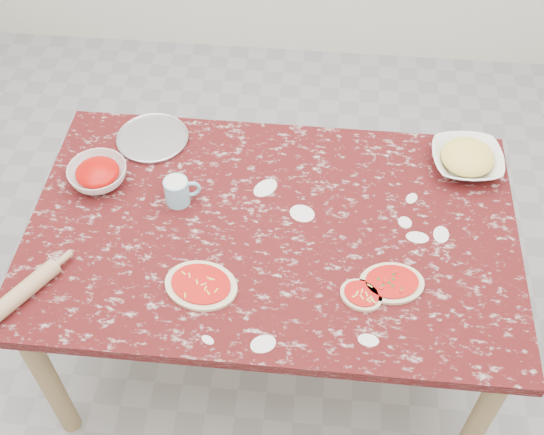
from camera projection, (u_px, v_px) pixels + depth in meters
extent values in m
plane|color=gray|center=(272.00, 342.00, 2.78)|extent=(4.00, 4.00, 0.00)
cube|color=#410E0F|center=(272.00, 231.00, 2.22)|extent=(1.60, 1.00, 0.04)
cube|color=olive|center=(272.00, 242.00, 2.27)|extent=(1.50, 0.90, 0.08)
cylinder|color=olive|center=(49.00, 380.00, 2.29)|extent=(0.07, 0.07, 0.71)
cylinder|color=olive|center=(479.00, 420.00, 2.20)|extent=(0.07, 0.07, 0.71)
cylinder|color=olive|center=(111.00, 197.00, 2.83)|extent=(0.07, 0.07, 0.71)
cylinder|color=olive|center=(459.00, 223.00, 2.74)|extent=(0.07, 0.07, 0.71)
cylinder|color=#B2B2B7|center=(153.00, 139.00, 2.47)|extent=(0.27, 0.27, 0.01)
imported|color=white|center=(98.00, 175.00, 2.32)|extent=(0.27, 0.27, 0.06)
imported|color=white|center=(466.00, 161.00, 2.36)|extent=(0.26, 0.26, 0.06)
cylinder|color=#85C5E0|center=(177.00, 192.00, 2.25)|extent=(0.08, 0.08, 0.10)
torus|color=#85C5E0|center=(191.00, 189.00, 2.25)|extent=(0.07, 0.03, 0.07)
cylinder|color=silver|center=(176.00, 185.00, 2.22)|extent=(0.07, 0.07, 0.01)
ellipsoid|color=beige|center=(201.00, 286.00, 2.05)|extent=(0.26, 0.22, 0.01)
ellipsoid|color=red|center=(201.00, 284.00, 2.05)|extent=(0.21, 0.18, 0.00)
ellipsoid|color=beige|center=(361.00, 295.00, 2.03)|extent=(0.16, 0.15, 0.01)
ellipsoid|color=red|center=(361.00, 294.00, 2.02)|extent=(0.13, 0.13, 0.00)
ellipsoid|color=beige|center=(392.00, 283.00, 2.06)|extent=(0.22, 0.18, 0.01)
ellipsoid|color=red|center=(392.00, 282.00, 2.05)|extent=(0.18, 0.15, 0.00)
cylinder|color=tan|center=(21.00, 293.00, 2.01)|extent=(0.19, 0.25, 0.05)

